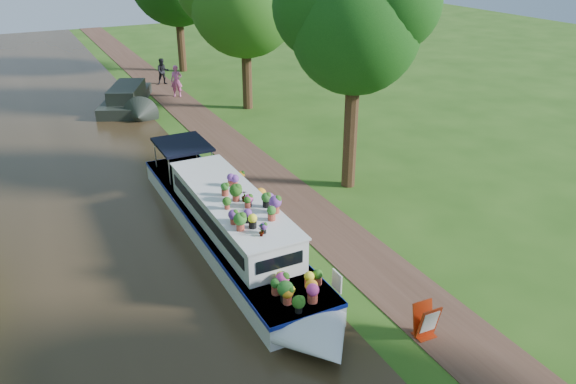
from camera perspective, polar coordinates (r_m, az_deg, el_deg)
The scene contains 10 objects.
ground at distance 19.08m, azimuth 1.29°, elevation -4.74°, with size 100.00×100.00×0.00m, color #244A12.
canal_water at distance 17.48m, azimuth -16.56°, elevation -8.95°, with size 10.00×100.00×0.02m, color black.
towpath at distance 19.60m, azimuth 4.39°, elevation -3.90°, with size 2.20×100.00×0.03m, color #442B1F.
plant_boat at distance 18.23m, azimuth -5.64°, elevation -3.33°, with size 2.29×13.52×2.28m.
tree_near_overhang at distance 21.34m, azimuth 6.80°, elevation 17.14°, with size 5.52×5.28×8.99m.
second_boat at distance 34.54m, azimuth -16.02°, elevation 9.09°, with size 4.32×7.39×1.34m.
sandwich_board at distance 15.03m, azimuth 13.84°, elevation -12.73°, with size 0.59×0.48×0.94m.
pedestrian_pink at distance 36.13m, azimuth -11.26°, elevation 11.00°, with size 0.70×0.46×1.93m, color #E55E99.
pedestrian_dark at distance 39.35m, azimuth -12.60°, elevation 11.87°, with size 0.84×0.66×1.73m, color black.
verge_plant at distance 17.85m, azimuth 1.35°, elevation -6.24°, with size 0.38×0.33×0.42m, color #3C7121.
Camera 1 is at (-7.88, -14.57, 9.48)m, focal length 35.00 mm.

